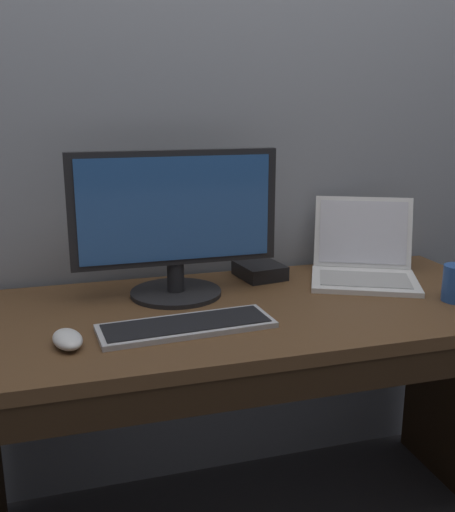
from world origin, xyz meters
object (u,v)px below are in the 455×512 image
(laptop_white, at_px, (364,264))
(computer_mouse, at_px, (68,339))
(external_drive_box, at_px, (260,270))
(wired_keyboard, at_px, (186,326))
(external_monitor, at_px, (175,222))

(laptop_white, xyz_separation_m, computer_mouse, (-0.88, -0.28, -0.03))
(external_drive_box, bearing_deg, wired_keyboard, -131.09)
(external_monitor, bearing_deg, wired_keyboard, -96.18)
(external_monitor, height_order, computer_mouse, external_monitor)
(external_monitor, bearing_deg, external_drive_box, 21.19)
(wired_keyboard, bearing_deg, external_monitor, 83.82)
(laptop_white, height_order, wired_keyboard, laptop_white)
(wired_keyboard, height_order, external_drive_box, external_drive_box)
(laptop_white, distance_m, computer_mouse, 0.92)
(computer_mouse, relative_size, external_drive_box, 0.75)
(computer_mouse, bearing_deg, external_drive_box, 22.42)
(computer_mouse, xyz_separation_m, external_drive_box, (0.58, 0.38, 0.00))
(wired_keyboard, bearing_deg, external_drive_box, 48.91)
(wired_keyboard, bearing_deg, computer_mouse, -173.94)
(external_monitor, relative_size, external_drive_box, 3.77)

